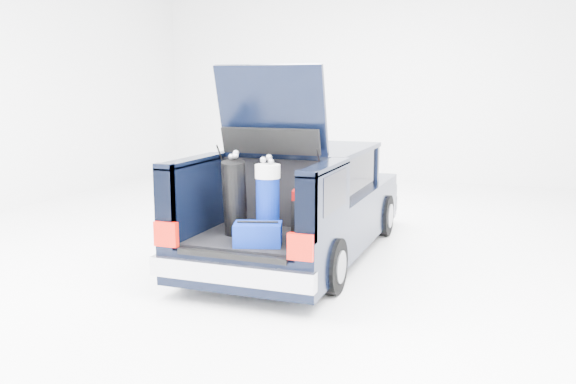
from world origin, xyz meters
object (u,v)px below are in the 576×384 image
at_px(blue_duffel, 258,234).
at_px(car, 304,204).
at_px(red_suitcase, 306,212).
at_px(blue_golf_bag, 268,201).
at_px(black_golf_bag, 235,198).

bearing_deg(blue_duffel, car, 76.66).
xyz_separation_m(car, blue_duffel, (0.15, -1.92, 0.05)).
bearing_deg(red_suitcase, car, 96.43).
distance_m(car, blue_golf_bag, 1.65).
xyz_separation_m(red_suitcase, black_golf_bag, (-0.70, -0.39, 0.18)).
bearing_deg(blue_duffel, blue_golf_bag, 74.82).
bearing_deg(red_suitcase, blue_duffel, -127.30).
distance_m(red_suitcase, black_golf_bag, 0.82).
relative_size(car, black_golf_bag, 4.93).
bearing_deg(black_golf_bag, car, 69.38).
distance_m(black_golf_bag, blue_golf_bag, 0.38).
height_order(car, blue_duffel, car).
distance_m(car, black_golf_bag, 1.69).
height_order(red_suitcase, blue_golf_bag, blue_golf_bag).
bearing_deg(blue_golf_bag, blue_duffel, -108.12).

